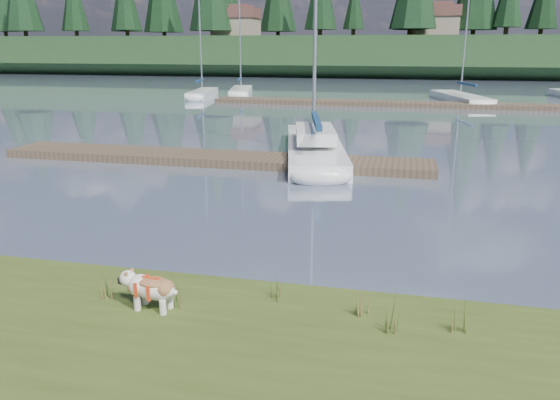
# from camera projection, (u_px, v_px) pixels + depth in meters

# --- Properties ---
(ground) EXTENTS (200.00, 200.00, 0.00)m
(ground) POSITION_uv_depth(u_px,v_px,m) (365.00, 105.00, 38.99)
(ground) COLOR slate
(ground) RESTS_ON ground
(ridge) EXTENTS (200.00, 20.00, 5.00)m
(ridge) POSITION_uv_depth(u_px,v_px,m) (389.00, 56.00, 78.59)
(ridge) COLOR black
(ridge) RESTS_ON ground
(bulldog) EXTENTS (0.95, 0.45, 0.57)m
(bulldog) POSITION_uv_depth(u_px,v_px,m) (151.00, 287.00, 8.17)
(bulldog) COLOR silver
(bulldog) RESTS_ON bank
(sailboat_main) EXTENTS (4.05, 10.29, 14.39)m
(sailboat_main) POSITION_uv_depth(u_px,v_px,m) (313.00, 142.00, 21.96)
(sailboat_main) COLOR white
(sailboat_main) RESTS_ON ground
(dock_near) EXTENTS (16.00, 2.00, 0.30)m
(dock_near) POSITION_uv_depth(u_px,v_px,m) (213.00, 158.00, 20.14)
(dock_near) COLOR #4C3D2C
(dock_near) RESTS_ON ground
(dock_far) EXTENTS (26.00, 2.20, 0.30)m
(dock_far) POSITION_uv_depth(u_px,v_px,m) (394.00, 104.00, 38.52)
(dock_far) COLOR #4C3D2C
(dock_far) RESTS_ON ground
(sailboat_bg_0) EXTENTS (2.66, 7.55, 10.82)m
(sailboat_bg_0) POSITION_uv_depth(u_px,v_px,m) (204.00, 93.00, 45.30)
(sailboat_bg_0) COLOR white
(sailboat_bg_0) RESTS_ON ground
(sailboat_bg_1) EXTENTS (3.34, 8.15, 11.94)m
(sailboat_bg_1) POSITION_uv_depth(u_px,v_px,m) (242.00, 90.00, 47.53)
(sailboat_bg_1) COLOR white
(sailboat_bg_1) RESTS_ON ground
(sailboat_bg_3) EXTENTS (4.50, 9.87, 14.08)m
(sailboat_bg_3) POSITION_uv_depth(u_px,v_px,m) (456.00, 96.00, 42.01)
(sailboat_bg_3) COLOR white
(sailboat_bg_3) RESTS_ON ground
(weed_0) EXTENTS (0.17, 0.14, 0.57)m
(weed_0) POSITION_uv_depth(u_px,v_px,m) (178.00, 293.00, 8.24)
(weed_0) COLOR #475B23
(weed_0) RESTS_ON bank
(weed_1) EXTENTS (0.17, 0.14, 0.42)m
(weed_1) POSITION_uv_depth(u_px,v_px,m) (277.00, 289.00, 8.50)
(weed_1) COLOR #475B23
(weed_1) RESTS_ON bank
(weed_2) EXTENTS (0.17, 0.14, 0.59)m
(weed_2) POSITION_uv_depth(u_px,v_px,m) (392.00, 315.00, 7.53)
(weed_2) COLOR #475B23
(weed_2) RESTS_ON bank
(weed_3) EXTENTS (0.17, 0.14, 0.47)m
(weed_3) POSITION_uv_depth(u_px,v_px,m) (109.00, 286.00, 8.57)
(weed_3) COLOR #475B23
(weed_3) RESTS_ON bank
(weed_4) EXTENTS (0.17, 0.14, 0.51)m
(weed_4) POSITION_uv_depth(u_px,v_px,m) (363.00, 301.00, 8.02)
(weed_4) COLOR #475B23
(weed_4) RESTS_ON bank
(weed_5) EXTENTS (0.17, 0.14, 0.51)m
(weed_5) POSITION_uv_depth(u_px,v_px,m) (461.00, 319.00, 7.50)
(weed_5) COLOR #475B23
(weed_5) RESTS_ON bank
(mud_lip) EXTENTS (60.00, 0.50, 0.14)m
(mud_lip) POSITION_uv_depth(u_px,v_px,m) (223.00, 294.00, 9.37)
(mud_lip) COLOR #33281C
(mud_lip) RESTS_ON ground
(house_0) EXTENTS (6.30, 5.30, 4.65)m
(house_0) POSITION_uv_depth(u_px,v_px,m) (236.00, 22.00, 79.20)
(house_0) COLOR gray
(house_0) RESTS_ON ridge
(house_1) EXTENTS (6.30, 5.30, 4.65)m
(house_1) POSITION_uv_depth(u_px,v_px,m) (436.00, 20.00, 74.09)
(house_1) COLOR gray
(house_1) RESTS_ON ridge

